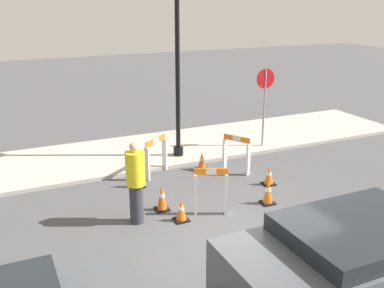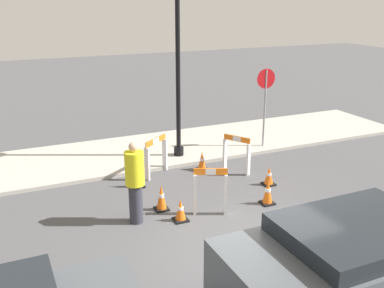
% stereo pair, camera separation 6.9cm
% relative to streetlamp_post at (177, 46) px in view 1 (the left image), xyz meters
% --- Properties ---
extents(ground_plane, '(60.00, 60.00, 0.00)m').
position_rel_streetlamp_post_xyz_m(ground_plane, '(-0.88, -5.22, -3.27)').
color(ground_plane, '#4C4C4F').
extents(sidewalk_slab, '(18.00, 3.18, 0.10)m').
position_rel_streetlamp_post_xyz_m(sidewalk_slab, '(-0.88, 0.87, -3.22)').
color(sidewalk_slab, '#ADA89E').
rests_on(sidewalk_slab, ground_plane).
extents(streetlamp_post, '(0.44, 0.44, 4.91)m').
position_rel_streetlamp_post_xyz_m(streetlamp_post, '(0.00, 0.00, 0.00)').
color(streetlamp_post, black).
rests_on(streetlamp_post, sidewalk_slab).
extents(stop_sign, '(0.60, 0.06, 2.41)m').
position_rel_streetlamp_post_xyz_m(stop_sign, '(2.75, -0.27, -1.56)').
color(stop_sign, gray).
rests_on(stop_sign, sidewalk_slab).
extents(barricade_0, '(0.72, 0.42, 1.08)m').
position_rel_streetlamp_post_xyz_m(barricade_0, '(-0.76, -3.59, -2.70)').
color(barricade_0, white).
rests_on(barricade_0, ground_plane).
extents(barricade_1, '(0.52, 0.74, 1.03)m').
position_rel_streetlamp_post_xyz_m(barricade_1, '(0.99, -1.66, -2.72)').
color(barricade_1, white).
rests_on(barricade_1, ground_plane).
extents(barricade_2, '(0.81, 0.64, 1.03)m').
position_rel_streetlamp_post_xyz_m(barricade_2, '(-1.05, -0.95, -2.70)').
color(barricade_2, white).
rests_on(barricade_2, ground_plane).
extents(traffic_cone_0, '(0.30, 0.30, 0.69)m').
position_rel_streetlamp_post_xyz_m(traffic_cone_0, '(-1.75, -1.52, -2.94)').
color(traffic_cone_0, black).
rests_on(traffic_cone_0, ground_plane).
extents(traffic_cone_1, '(0.30, 0.30, 0.60)m').
position_rel_streetlamp_post_xyz_m(traffic_cone_1, '(-1.66, -2.96, -2.98)').
color(traffic_cone_1, black).
rests_on(traffic_cone_1, ground_plane).
extents(traffic_cone_2, '(0.30, 0.30, 0.54)m').
position_rel_streetlamp_post_xyz_m(traffic_cone_2, '(0.21, -1.15, -3.01)').
color(traffic_cone_2, black).
rests_on(traffic_cone_2, ground_plane).
extents(traffic_cone_3, '(0.30, 0.30, 0.49)m').
position_rel_streetlamp_post_xyz_m(traffic_cone_3, '(1.31, -2.76, -3.04)').
color(traffic_cone_3, black).
rests_on(traffic_cone_3, ground_plane).
extents(traffic_cone_4, '(0.30, 0.30, 0.59)m').
position_rel_streetlamp_post_xyz_m(traffic_cone_4, '(0.67, -3.68, -2.98)').
color(traffic_cone_4, black).
rests_on(traffic_cone_4, ground_plane).
extents(traffic_cone_5, '(0.30, 0.30, 0.49)m').
position_rel_streetlamp_post_xyz_m(traffic_cone_5, '(-1.47, -3.61, -3.04)').
color(traffic_cone_5, black).
rests_on(traffic_cone_5, ground_plane).
extents(person_worker, '(0.54, 0.54, 1.78)m').
position_rel_streetlamp_post_xyz_m(person_worker, '(-2.35, -3.27, -2.32)').
color(person_worker, '#33333D').
rests_on(person_worker, ground_plane).
extents(parked_car_1, '(3.89, 1.90, 1.65)m').
position_rel_streetlamp_post_xyz_m(parked_car_1, '(-0.47, -7.53, -2.33)').
color(parked_car_1, '#4C5156').
rests_on(parked_car_1, ground_plane).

